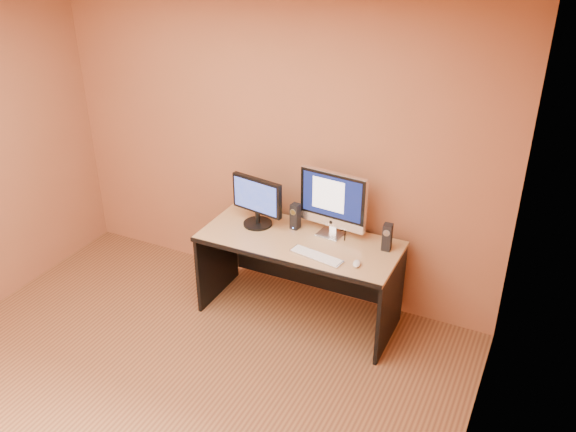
% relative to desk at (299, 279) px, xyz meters
% --- Properties ---
extents(floor, '(4.00, 4.00, 0.00)m').
position_rel_desk_xyz_m(floor, '(-0.45, -1.56, -0.37)').
color(floor, brown).
rests_on(floor, ground).
extents(walls, '(4.00, 4.00, 2.60)m').
position_rel_desk_xyz_m(walls, '(-0.45, -1.56, 0.93)').
color(walls, '#975C3C').
rests_on(walls, ground).
extents(ceiling, '(4.00, 4.00, 0.00)m').
position_rel_desk_xyz_m(ceiling, '(-0.45, -1.56, 2.23)').
color(ceiling, white).
rests_on(ceiling, walls).
extents(desk, '(1.60, 0.70, 0.74)m').
position_rel_desk_xyz_m(desk, '(0.00, 0.00, 0.00)').
color(desk, tan).
rests_on(desk, ground).
extents(imac, '(0.59, 0.26, 0.55)m').
position_rel_desk_xyz_m(imac, '(0.19, 0.18, 0.64)').
color(imac, silver).
rests_on(imac, desk).
extents(second_monitor, '(0.51, 0.32, 0.42)m').
position_rel_desk_xyz_m(second_monitor, '(-0.42, 0.08, 0.58)').
color(second_monitor, black).
rests_on(second_monitor, desk).
extents(speaker_left, '(0.08, 0.08, 0.22)m').
position_rel_desk_xyz_m(speaker_left, '(-0.11, 0.16, 0.48)').
color(speaker_left, black).
rests_on(speaker_left, desk).
extents(speaker_right, '(0.07, 0.08, 0.22)m').
position_rel_desk_xyz_m(speaker_right, '(0.67, 0.16, 0.48)').
color(speaker_right, black).
rests_on(speaker_right, desk).
extents(keyboard, '(0.44, 0.19, 0.02)m').
position_rel_desk_xyz_m(keyboard, '(0.23, -0.18, 0.38)').
color(keyboard, silver).
rests_on(keyboard, desk).
extents(mouse, '(0.08, 0.11, 0.04)m').
position_rel_desk_xyz_m(mouse, '(0.54, -0.16, 0.39)').
color(mouse, silver).
rests_on(mouse, desk).
extents(cable_a, '(0.08, 0.21, 0.01)m').
position_rel_desk_xyz_m(cable_a, '(0.29, 0.25, 0.37)').
color(cable_a, black).
rests_on(cable_a, desk).
extents(cable_b, '(0.10, 0.16, 0.01)m').
position_rel_desk_xyz_m(cable_b, '(0.27, 0.31, 0.37)').
color(cable_b, black).
rests_on(cable_b, desk).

